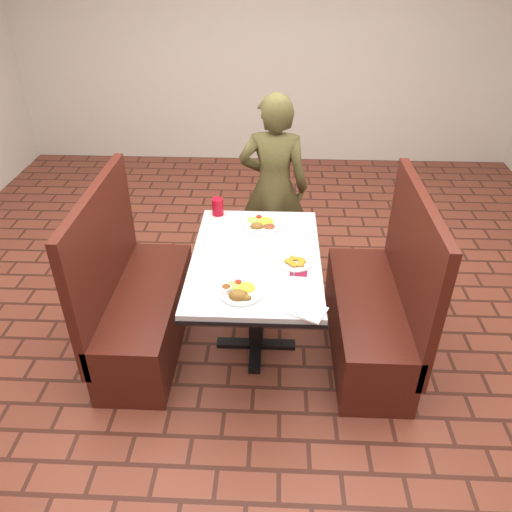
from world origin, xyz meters
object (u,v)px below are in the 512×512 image
Objects in this scene: near_dinner_plate at (240,290)px; booth_bench_right at (376,312)px; dining_table at (256,269)px; far_dinner_plate at (261,222)px; plantain_plate at (295,262)px; diner_person at (274,188)px; booth_bench_left at (138,305)px; red_tumbler at (218,207)px.

booth_bench_right is at bearing 24.28° from near_dinner_plate.
far_dinner_plate reaches higher than dining_table.
plantain_plate reaches higher than dining_table.
booth_bench_right is at bearing 129.28° from diner_person.
diner_person is at bearing 82.91° from far_dinner_plate.
booth_bench_right is 0.98m from far_dinner_plate.
diner_person is 0.61m from far_dinner_plate.
dining_table is 6.12× the size of plantain_plate.
booth_bench_left is at bearing 175.58° from plantain_plate.
booth_bench_right is 1.29m from diner_person.
booth_bench_right is 4.76× the size of near_dinner_plate.
far_dinner_plate is at bearing 153.46° from booth_bench_right.
red_tumbler is (-1.09, 0.54, 0.48)m from booth_bench_right.
diner_person is (0.10, 1.00, 0.10)m from dining_table.
dining_table is 0.86m from booth_bench_left.
near_dinner_plate is at bearing -96.77° from far_dinner_plate.
diner_person is at bearing 83.09° from near_dinner_plate.
dining_table is at bearing -92.99° from far_dinner_plate.
plantain_plate is at bearing 101.93° from diner_person.
booth_bench_left is 0.80× the size of diner_person.
near_dinner_plate is at bearing -76.49° from red_tumbler.
plantain_plate is at bearing -64.58° from far_dinner_plate.
red_tumbler reaches higher than far_dinner_plate.
dining_table is 0.28m from plantain_plate.
red_tumbler reaches higher than dining_table.
plantain_plate is (0.24, -0.08, 0.11)m from dining_table.
booth_bench_left is at bearing 151.58° from near_dinner_plate.
near_dinner_plate is at bearing 87.25° from diner_person.
dining_table is 0.64m from red_tumbler.
red_tumbler reaches higher than plantain_plate.
near_dinner_plate is 0.44m from plantain_plate.
booth_bench_right is (1.60, 0.00, 0.00)m from booth_bench_left.
diner_person is (0.89, 1.00, 0.42)m from booth_bench_left.
plantain_plate is at bearing 44.69° from near_dinner_plate.
far_dinner_plate is (0.09, 0.78, -0.00)m from near_dinner_plate.
near_dinner_plate is 1.27× the size of plantain_plate.
diner_person is at bearing 125.12° from booth_bench_right.
booth_bench_right is 4.45× the size of far_dinner_plate.
dining_table is 1.01× the size of booth_bench_left.
red_tumbler is (-0.30, 0.54, 0.16)m from dining_table.
booth_bench_left is at bearing 180.00° from dining_table.
plantain_plate is (-0.56, -0.08, 0.43)m from booth_bench_right.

